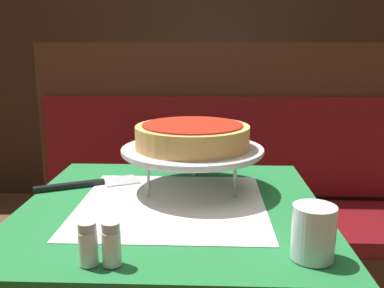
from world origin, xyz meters
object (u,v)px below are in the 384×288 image
Objects in this scene: condiment_caddy at (199,98)px; pizza_pan_stand at (192,151)px; dining_table_front at (172,248)px; salt_shaker at (88,244)px; pepper_shaker at (111,244)px; pizza_server at (90,184)px; water_glass_near at (313,232)px; deep_dish_pizza at (192,136)px; dining_table_rear at (208,122)px; booth_bench at (222,238)px.

pizza_pan_stand is at bearing -89.19° from condiment_caddy.
salt_shaker is at bearing -111.48° from dining_table_front.
condiment_caddy reaches higher than pepper_shaker.
water_glass_near reaches higher than pizza_server.
condiment_caddy is at bearing 90.81° from deep_dish_pizza.
water_glass_near is 1.94m from condiment_caddy.
dining_table_rear is at bearing 88.60° from deep_dish_pizza.
booth_bench reaches higher than salt_shaker.
dining_table_rear is 1.57m from pizza_server.
condiment_caddy is (-0.24, 1.92, 0.01)m from water_glass_near.
booth_bench is at bearing 96.95° from water_glass_near.
condiment_caddy is (-0.06, -0.00, 0.15)m from dining_table_rear.
booth_bench reaches higher than dining_table_front.
pizza_pan_stand is at bearing -98.97° from booth_bench.
booth_bench is at bearing 81.03° from deep_dish_pizza.
salt_shaker reaches higher than pizza_server.
water_glass_near is (0.22, -0.36, -0.05)m from pizza_pan_stand.
booth_bench reaches higher than pepper_shaker.
pizza_server is (-0.23, 0.13, 0.12)m from dining_table_front.
pizza_pan_stand is (-0.04, -1.56, 0.19)m from dining_table_rear.
pizza_pan_stand is 0.29m from pizza_server.
dining_table_front is 9.95× the size of pepper_shaker.
water_glass_near is 0.35m from pepper_shaker.
pizza_server is at bearing 109.94° from pepper_shaker.
pepper_shaker is at bearing -94.61° from dining_table_rear.
pizza_pan_stand is at bearing 67.73° from dining_table_front.
water_glass_near is (0.50, -0.38, 0.04)m from pizza_server.
dining_table_rear is 10.06× the size of pepper_shaker.
dining_table_front is 0.28m from deep_dish_pizza.
pepper_shaker is (-0.16, -1.96, 0.13)m from dining_table_rear.
dining_table_rear is at bearing 78.57° from pizza_server.
dining_table_front is 2.84× the size of pizza_server.
deep_dish_pizza is 3.82× the size of salt_shaker.
dining_table_rear is at bearing 93.88° from booth_bench.
salt_shaker reaches higher than dining_table_rear.
dining_table_front is at bearing -112.27° from pizza_pan_stand.
deep_dish_pizza is at bearing -89.19° from condiment_caddy.
salt_shaker is 0.04m from pepper_shaker.
pizza_pan_stand is 3.78× the size of water_glass_near.
dining_table_rear is 1.98m from salt_shaker.
pizza_pan_stand is at bearing 121.45° from water_glass_near.
pizza_server is at bearing 150.68° from dining_table_front.
deep_dish_pizza is at bearing -98.97° from booth_bench.
pizza_pan_stand is 0.44m from salt_shaker.
salt_shaker is at bearing -104.07° from booth_bench.
dining_table_rear is 0.47× the size of booth_bench.
booth_bench is 21.41× the size of pepper_shaker.
condiment_caddy reaches higher than pizza_server.
dining_table_front is 0.24m from pizza_pan_stand.
deep_dish_pizza is 0.43m from pepper_shaker.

